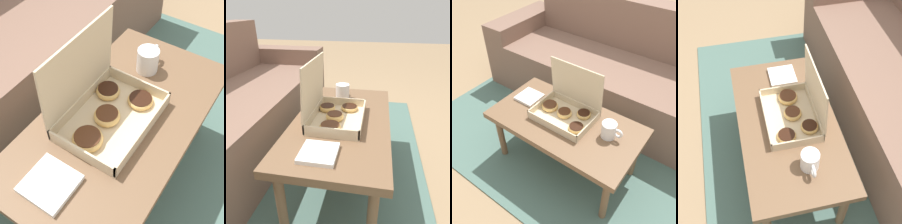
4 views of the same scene
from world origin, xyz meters
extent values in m
plane|color=#937756|center=(0.00, 0.00, 0.00)|extent=(12.00, 12.00, 0.00)
cube|color=#4C6B60|center=(0.00, 0.30, 0.01)|extent=(2.58, 1.77, 0.01)
cube|color=brown|center=(0.00, -0.06, 0.41)|extent=(0.97, 0.52, 0.04)
cylinder|color=brown|center=(0.43, -0.26, 0.19)|extent=(0.04, 0.04, 0.39)
cylinder|color=brown|center=(-0.43, 0.14, 0.19)|extent=(0.04, 0.04, 0.39)
cylinder|color=brown|center=(0.43, 0.14, 0.19)|extent=(0.04, 0.04, 0.39)
cube|color=beige|center=(-0.03, -0.04, 0.43)|extent=(0.38, 0.27, 0.01)
cube|color=beige|center=(-0.03, -0.17, 0.46)|extent=(0.38, 0.01, 0.05)
cube|color=beige|center=(-0.03, 0.09, 0.46)|extent=(0.38, 0.01, 0.05)
cube|color=beige|center=(-0.21, -0.04, 0.46)|extent=(0.01, 0.27, 0.05)
cube|color=beige|center=(0.16, -0.04, 0.46)|extent=(0.01, 0.27, 0.05)
cube|color=beige|center=(-0.03, 0.09, 0.62)|extent=(0.38, 0.02, 0.27)
torus|color=#E0B266|center=(0.10, -0.09, 0.45)|extent=(0.10, 0.10, 0.03)
cylinder|color=black|center=(0.10, -0.09, 0.46)|extent=(0.09, 0.09, 0.01)
torus|color=#E0B266|center=(-0.03, -0.03, 0.46)|extent=(0.10, 0.10, 0.04)
cylinder|color=#472614|center=(-0.03, -0.03, 0.47)|extent=(0.08, 0.08, 0.02)
torus|color=#E0B266|center=(-0.15, -0.03, 0.45)|extent=(0.11, 0.11, 0.03)
cylinder|color=#472614|center=(-0.15, -0.03, 0.47)|extent=(0.09, 0.09, 0.02)
torus|color=#E0B266|center=(0.07, 0.04, 0.45)|extent=(0.09, 0.09, 0.03)
cylinder|color=black|center=(0.07, 0.04, 0.46)|extent=(0.08, 0.08, 0.01)
cylinder|color=white|center=(0.28, -0.02, 0.48)|extent=(0.09, 0.09, 0.10)
torus|color=white|center=(0.34, -0.02, 0.49)|extent=(0.06, 0.02, 0.06)
cube|color=white|center=(-0.34, -0.02, 0.44)|extent=(0.15, 0.15, 0.02)
camera|label=1|loc=(-0.61, -0.42, 1.32)|focal=50.00mm
camera|label=2|loc=(-1.06, -0.23, 0.99)|focal=35.00mm
camera|label=3|loc=(0.71, -1.04, 1.57)|focal=42.00mm
camera|label=4|loc=(0.99, -0.27, 1.74)|focal=50.00mm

